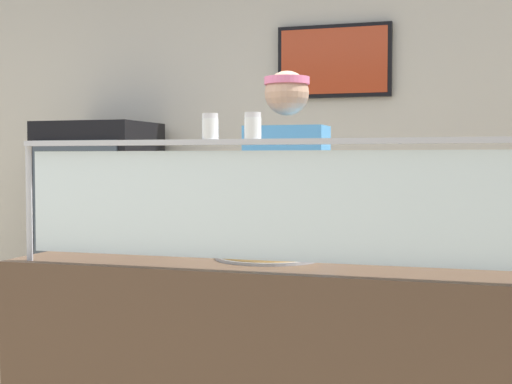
# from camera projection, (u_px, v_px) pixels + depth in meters

# --- Properties ---
(shop_rear_unit) EXTENTS (6.52, 0.13, 2.70)m
(shop_rear_unit) POSITION_uv_depth(u_px,v_px,m) (372.00, 157.00, 4.87)
(shop_rear_unit) COLOR beige
(shop_rear_unit) RESTS_ON ground
(serving_counter) EXTENTS (2.12, 0.69, 0.95)m
(serving_counter) POSITION_uv_depth(u_px,v_px,m) (288.00, 383.00, 2.84)
(serving_counter) COLOR #4C3828
(serving_counter) RESTS_ON ground
(sneeze_guard) EXTENTS (1.94, 0.06, 0.46)m
(sneeze_guard) POSITION_uv_depth(u_px,v_px,m) (267.00, 188.00, 2.53)
(sneeze_guard) COLOR #B2B5BC
(sneeze_guard) RESTS_ON serving_counter
(pizza_tray) EXTENTS (0.42, 0.42, 0.04)m
(pizza_tray) POSITION_uv_depth(u_px,v_px,m) (269.00, 255.00, 2.88)
(pizza_tray) COLOR #9EA0A8
(pizza_tray) RESTS_ON serving_counter
(pizza_server) EXTENTS (0.09, 0.28, 0.01)m
(pizza_server) POSITION_uv_depth(u_px,v_px,m) (264.00, 249.00, 2.86)
(pizza_server) COLOR #ADAFB7
(pizza_server) RESTS_ON pizza_tray
(parmesan_shaker) EXTENTS (0.06, 0.06, 0.09)m
(parmesan_shaker) POSITION_uv_depth(u_px,v_px,m) (210.00, 128.00, 2.59)
(parmesan_shaker) COLOR white
(parmesan_shaker) RESTS_ON sneeze_guard
(pepper_flake_shaker) EXTENTS (0.06, 0.06, 0.09)m
(pepper_flake_shaker) POSITION_uv_depth(u_px,v_px,m) (253.00, 127.00, 2.54)
(pepper_flake_shaker) COLOR white
(pepper_flake_shaker) RESTS_ON sneeze_guard
(worker_figure) EXTENTS (0.41, 0.50, 1.76)m
(worker_figure) POSITION_uv_depth(u_px,v_px,m) (287.00, 230.00, 3.47)
(worker_figure) COLOR #23232D
(worker_figure) RESTS_ON ground
(drink_fridge) EXTENTS (0.71, 0.62, 1.59)m
(drink_fridge) POSITION_uv_depth(u_px,v_px,m) (99.00, 239.00, 5.01)
(drink_fridge) COLOR black
(drink_fridge) RESTS_ON ground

